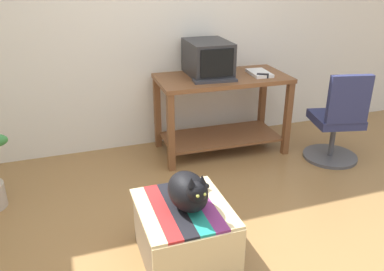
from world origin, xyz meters
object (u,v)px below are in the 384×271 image
Objects in this scene: ottoman_with_blanket at (184,233)px; cat at (189,191)px; office_chair at (338,124)px; keyboard at (215,80)px; book at (259,73)px; tv_monitor at (208,59)px; stapler at (263,76)px; desk at (222,101)px.

cat is at bearing -45.43° from ottoman_with_blanket.
office_chair is at bearing 25.64° from ottoman_with_blanket.
book reaches higher than keyboard.
office_chair is (1.06, -0.68, -0.55)m from tv_monitor.
tv_monitor is 1.30× the size of keyboard.
cat is (-1.20, -1.41, -0.27)m from book.
tv_monitor is at bearing 89.53° from stapler.
office_chair is (0.58, -0.52, -0.41)m from book.
book is at bearing 18.49° from stapler.
keyboard is 0.48m from stapler.
cat is 3.38× the size of stapler.
tv_monitor is 1.87m from ottoman_with_blanket.
desk is 1.71m from ottoman_with_blanket.
tv_monitor is 0.83× the size of ottoman_with_blanket.
keyboard is at bearing 116.32° from stapler.
keyboard is at bearing -166.61° from book.
tv_monitor reaches higher than ottoman_with_blanket.
ottoman_with_blanket is at bearing 127.35° from cat.
book is (0.48, -0.16, -0.14)m from tv_monitor.
keyboard is (-0.02, -0.24, -0.15)m from tv_monitor.
office_chair is (1.78, 0.89, -0.13)m from cat.
ottoman_with_blanket is (-1.22, -1.39, -0.59)m from book.
office_chair is at bearing -37.63° from book.
office_chair is at bearing -31.05° from tv_monitor.
ottoman_with_blanket is at bearing -112.80° from keyboard.
book is 0.88m from office_chair.
stapler is at bearing -20.90° from office_chair.
tv_monitor is at bearing 140.40° from desk.
book is at bearing -16.59° from tv_monitor.
book is (0.50, 0.08, 0.00)m from keyboard.
keyboard is 1.61m from ottoman_with_blanket.
desk reaches higher than cat.
keyboard is 0.51m from book.
office_chair is at bearing -16.15° from keyboard.
ottoman_with_blanket is 5.74× the size of stapler.
office_chair is (1.08, -0.44, -0.40)m from keyboard.
cat is 1.99m from office_chair.
book is 0.47× the size of ottoman_with_blanket.
keyboard is at bearing -9.12° from office_chair.
cat is at bearing 168.32° from stapler.
ottoman_with_blanket is at bearing -127.06° from book.
tv_monitor reaches higher than book.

